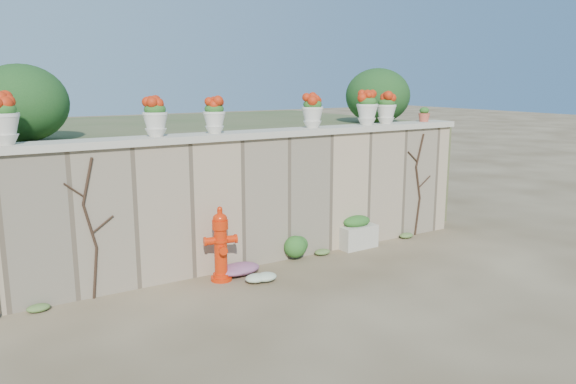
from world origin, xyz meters
TOP-DOWN VIEW (x-y plane):
  - ground at (0.00, 0.00)m, footprint 80.00×80.00m
  - stone_wall at (0.00, 1.80)m, footprint 8.00×0.40m
  - wall_cap at (0.00, 1.80)m, footprint 8.10×0.52m
  - raised_fill at (0.00, 5.00)m, footprint 9.00×6.00m
  - back_shrub_left at (-3.20, 3.00)m, footprint 1.30×1.30m
  - back_shrub_right at (3.40, 3.00)m, footprint 1.30×1.30m
  - vine_left at (-2.67, 1.58)m, footprint 0.60×0.04m
  - vine_right at (3.23, 1.58)m, footprint 0.60×0.04m
  - fire_hydrant at (-0.95, 1.30)m, footprint 0.48×0.34m
  - planter_box at (1.76, 1.55)m, footprint 0.69×0.41m
  - green_shrub at (0.57, 1.55)m, footprint 0.52×0.47m
  - magenta_clump at (-0.60, 1.29)m, footprint 0.84×0.56m
  - white_flowers at (-0.52, 0.92)m, footprint 0.46×0.37m
  - urn_pot_0 at (-3.57, 1.80)m, footprint 0.40×0.40m
  - urn_pot_1 at (-1.66, 1.80)m, footprint 0.35×0.35m
  - urn_pot_2 at (-0.77, 1.80)m, footprint 0.33×0.33m
  - urn_pot_3 at (0.98, 1.80)m, footprint 0.35×0.35m
  - urn_pot_4 at (2.13, 1.80)m, footprint 0.37×0.37m
  - urn_pot_5 at (2.57, 1.80)m, footprint 0.35×0.35m
  - terracotta_pot at (3.51, 1.80)m, footprint 0.22×0.22m

SIDE VIEW (x-z plane):
  - ground at x=0.00m, z-range 0.00..0.00m
  - white_flowers at x=-0.52m, z-range 0.00..0.17m
  - magenta_clump at x=-0.60m, z-range 0.00..0.23m
  - green_shrub at x=0.57m, z-range 0.00..0.50m
  - planter_box at x=1.76m, z-range -0.02..0.55m
  - fire_hydrant at x=-0.95m, z-range 0.00..1.10m
  - vine_left at x=-2.67m, z-range 0.04..1.94m
  - vine_right at x=3.23m, z-range 0.04..1.94m
  - stone_wall at x=0.00m, z-range 0.00..2.00m
  - raised_fill at x=0.00m, z-range 0.00..2.00m
  - wall_cap at x=0.00m, z-range 2.00..2.10m
  - terracotta_pot at x=3.51m, z-range 2.09..2.35m
  - urn_pot_2 at x=-0.77m, z-range 2.10..2.61m
  - urn_pot_1 at x=-1.66m, z-range 2.10..2.64m
  - urn_pot_5 at x=2.57m, z-range 2.10..2.65m
  - urn_pot_3 at x=0.98m, z-range 2.10..2.65m
  - urn_pot_4 at x=2.13m, z-range 2.10..2.68m
  - urn_pot_0 at x=-3.57m, z-range 2.10..2.72m
  - back_shrub_left at x=-3.20m, z-range 2.00..3.10m
  - back_shrub_right at x=3.40m, z-range 2.00..3.10m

